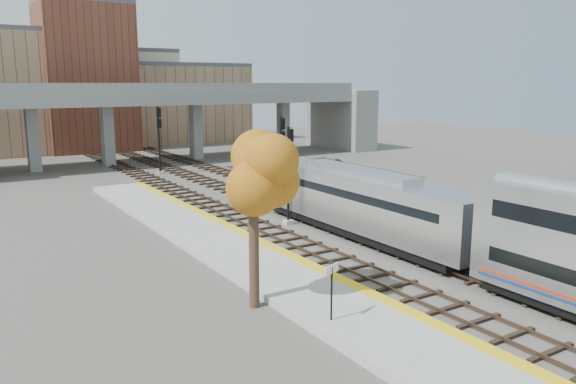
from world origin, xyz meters
TOP-DOWN VIEW (x-y plane):
  - ground at (0.00, 0.00)m, footprint 160.00×160.00m
  - platform at (-7.25, 0.00)m, footprint 4.50×60.00m
  - yellow_strip at (-5.35, 0.00)m, footprint 0.70×60.00m
  - tracks at (0.93, 12.50)m, footprint 10.70×95.00m
  - overpass at (4.92, 45.00)m, footprint 54.00×12.00m
  - buildings_far at (1.26, 66.57)m, footprint 43.00×21.00m
  - parking_lot at (14.00, 28.00)m, footprint 14.00×18.00m
  - locomotive at (1.00, 5.60)m, footprint 3.02×19.05m
  - signal_mast_near at (-1.10, 10.39)m, footprint 0.60×0.64m
  - signal_mast_mid at (3.00, 17.99)m, footprint 0.60×0.64m
  - signal_mast_far at (-1.10, 35.74)m, footprint 0.60×0.64m
  - station_sign at (-8.56, -4.47)m, footprint 0.86×0.37m
  - tree at (-10.08, -0.95)m, footprint 3.60×3.60m
  - car_a at (9.98, 22.65)m, footprint 1.46×3.32m
  - car_b at (12.06, 28.67)m, footprint 2.62×3.57m
  - car_c at (16.71, 28.67)m, footprint 2.82×4.21m

SIDE VIEW (x-z plane):
  - ground at x=0.00m, z-range 0.00..0.00m
  - parking_lot at x=14.00m, z-range 0.00..0.04m
  - tracks at x=0.93m, z-range -0.05..0.20m
  - platform at x=-7.25m, z-range 0.00..0.35m
  - yellow_strip at x=-5.35m, z-range 0.35..0.36m
  - car_a at x=9.98m, z-range 0.04..1.15m
  - car_b at x=12.06m, z-range 0.04..1.16m
  - car_c at x=16.71m, z-range 0.04..1.17m
  - station_sign at x=-8.56m, z-range 0.84..3.12m
  - locomotive at x=1.00m, z-range 0.23..4.33m
  - signal_mast_near at x=-1.10m, z-range -0.10..6.59m
  - signal_mast_mid at x=3.00m, z-range -0.06..6.79m
  - signal_mast_far at x=-1.10m, z-range -0.02..7.09m
  - tree at x=-10.08m, z-range 1.87..9.59m
  - overpass at x=4.92m, z-range 1.06..10.56m
  - buildings_far at x=1.26m, z-range -2.42..18.18m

